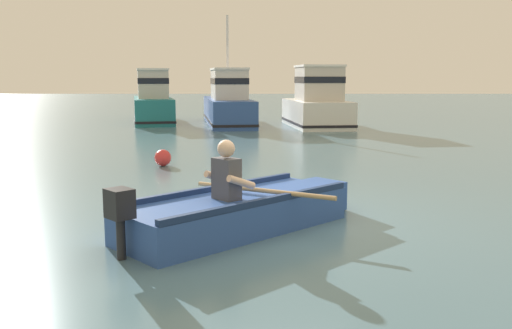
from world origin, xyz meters
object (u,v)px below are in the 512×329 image
moored_boat_blue (228,104)px  moored_boat_white (317,104)px  mooring_buoy (163,158)px  moored_boat_teal (153,102)px  rowboat_with_person (240,211)px

moored_boat_blue → moored_boat_white: (3.62, -1.14, 0.03)m
moored_boat_white → mooring_buoy: 11.04m
moored_boat_teal → moored_boat_white: size_ratio=1.20×
mooring_buoy → rowboat_with_person: bearing=-70.4°
rowboat_with_person → moored_boat_blue: moored_boat_blue is taller
rowboat_with_person → moored_boat_teal: (-4.32, 17.49, 0.62)m
rowboat_with_person → moored_boat_white: size_ratio=0.63×
rowboat_with_person → moored_boat_white: 15.55m
moored_boat_white → moored_boat_blue: bearing=162.5°
moored_boat_teal → moored_boat_blue: 3.51m
moored_boat_teal → moored_boat_white: moored_boat_white is taller
moored_boat_teal → moored_boat_white: bearing=-17.4°
moored_boat_blue → moored_boat_teal: bearing=162.6°
rowboat_with_person → moored_boat_white: (2.65, 15.31, 0.65)m
moored_boat_teal → moored_boat_blue: (3.35, -1.05, 0.00)m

